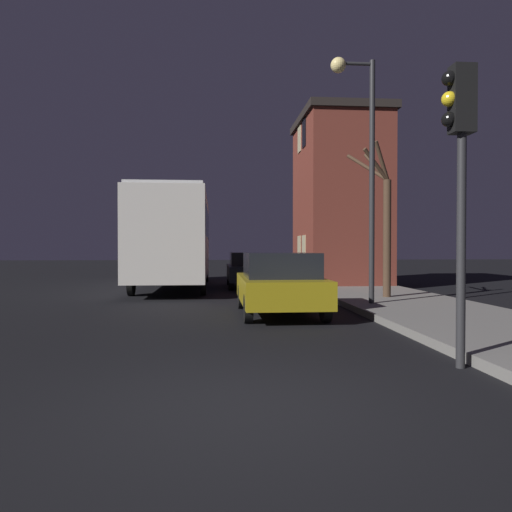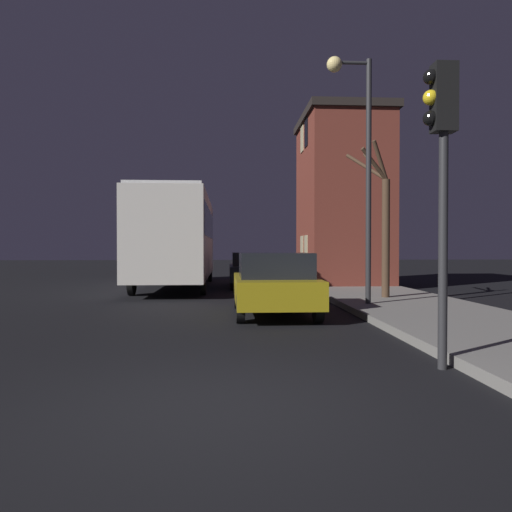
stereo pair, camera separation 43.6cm
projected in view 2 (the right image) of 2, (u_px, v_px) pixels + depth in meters
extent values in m
plane|color=black|center=(216.00, 407.00, 5.04)|extent=(120.00, 120.00, 0.00)
cube|color=brown|center=(342.00, 202.00, 20.89)|extent=(3.20, 4.79, 6.69)
cube|color=black|center=(342.00, 119.00, 20.83)|extent=(3.44, 5.03, 0.30)
cube|color=beige|center=(306.00, 249.00, 20.27)|extent=(0.03, 0.70, 1.10)
cube|color=beige|center=(302.00, 249.00, 21.38)|extent=(0.03, 0.70, 1.10)
cube|color=black|center=(306.00, 133.00, 20.19)|extent=(0.03, 0.70, 1.10)
cube|color=beige|center=(302.00, 139.00, 21.30)|extent=(0.03, 0.70, 1.10)
cylinder|color=#28282B|center=(369.00, 182.00, 12.85)|extent=(0.14, 0.14, 6.29)
cylinder|color=#28282B|center=(352.00, 63.00, 12.78)|extent=(0.90, 0.09, 0.09)
sphere|color=#F9E08C|center=(334.00, 64.00, 12.75)|extent=(0.40, 0.40, 0.40)
cylinder|color=#28282B|center=(443.00, 251.00, 6.57)|extent=(0.12, 0.12, 3.13)
cube|color=black|center=(444.00, 98.00, 6.54)|extent=(0.30, 0.24, 0.90)
sphere|color=black|center=(431.00, 77.00, 6.52)|extent=(0.20, 0.20, 0.20)
sphere|color=yellow|center=(431.00, 98.00, 6.53)|extent=(0.20, 0.20, 0.20)
sphere|color=black|center=(430.00, 118.00, 6.53)|extent=(0.20, 0.20, 0.20)
cylinder|color=#473323|center=(386.00, 238.00, 14.53)|extent=(0.23, 0.23, 3.44)
cylinder|color=#473323|center=(374.00, 164.00, 14.30)|extent=(0.91, 0.48, 0.91)
cylinder|color=#473323|center=(380.00, 160.00, 14.30)|extent=(0.63, 0.52, 1.10)
cylinder|color=#473323|center=(366.00, 167.00, 14.97)|extent=(1.02, 1.11, 0.96)
cylinder|color=#473323|center=(375.00, 166.00, 14.93)|extent=(0.50, 0.99, 0.96)
cube|color=beige|center=(177.00, 238.00, 20.13)|extent=(2.57, 10.37, 3.07)
cube|color=black|center=(177.00, 224.00, 20.12)|extent=(2.59, 9.54, 1.10)
cube|color=#B2B2B2|center=(177.00, 198.00, 20.10)|extent=(2.45, 9.85, 0.12)
cylinder|color=black|center=(210.00, 271.00, 23.59)|extent=(0.18, 0.96, 0.96)
cylinder|color=black|center=(159.00, 272.00, 23.45)|extent=(0.18, 0.96, 0.96)
cylinder|color=black|center=(203.00, 281.00, 16.86)|extent=(0.18, 0.96, 0.96)
cylinder|color=black|center=(132.00, 281.00, 16.72)|extent=(0.18, 0.96, 0.96)
cube|color=olive|center=(274.00, 289.00, 11.94)|extent=(1.85, 3.97, 0.60)
cube|color=black|center=(275.00, 265.00, 11.73)|extent=(1.63, 2.06, 0.57)
cylinder|color=black|center=(301.00, 296.00, 13.28)|extent=(0.18, 0.62, 0.62)
cylinder|color=black|center=(238.00, 297.00, 13.18)|extent=(0.18, 0.62, 0.62)
cylinder|color=black|center=(318.00, 308.00, 10.70)|extent=(0.18, 0.62, 0.62)
cylinder|color=black|center=(240.00, 309.00, 10.60)|extent=(0.18, 0.62, 0.62)
cube|color=black|center=(251.00, 272.00, 20.10)|extent=(1.70, 3.95, 0.58)
cube|color=black|center=(251.00, 259.00, 19.89)|extent=(1.50, 2.05, 0.52)
cylinder|color=black|center=(267.00, 278.00, 21.43)|extent=(0.18, 0.63, 0.63)
cylinder|color=black|center=(232.00, 278.00, 21.34)|extent=(0.18, 0.63, 0.63)
cylinder|color=black|center=(273.00, 282.00, 18.87)|extent=(0.18, 0.63, 0.63)
cylinder|color=black|center=(232.00, 282.00, 18.78)|extent=(0.18, 0.63, 0.63)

